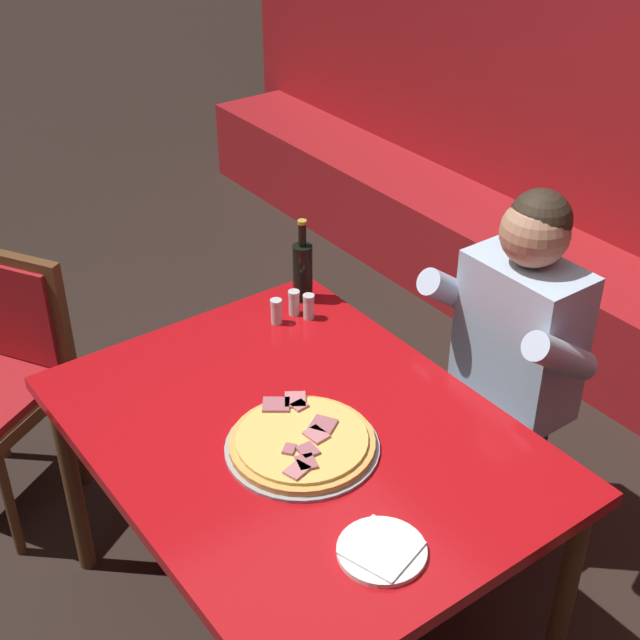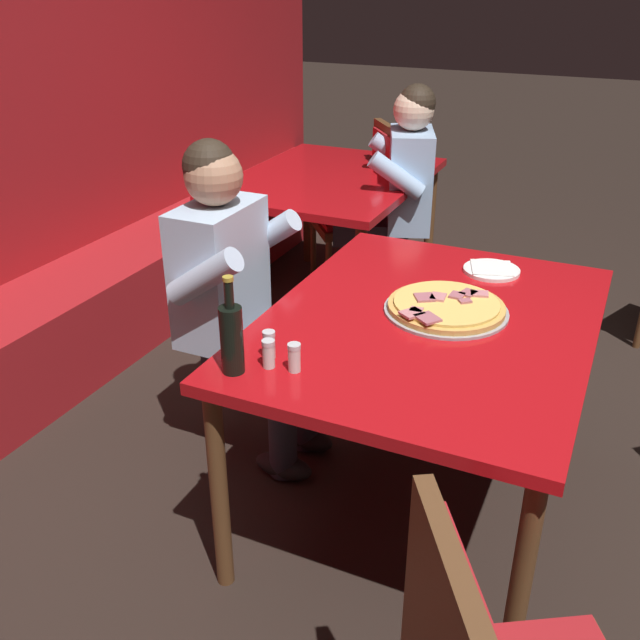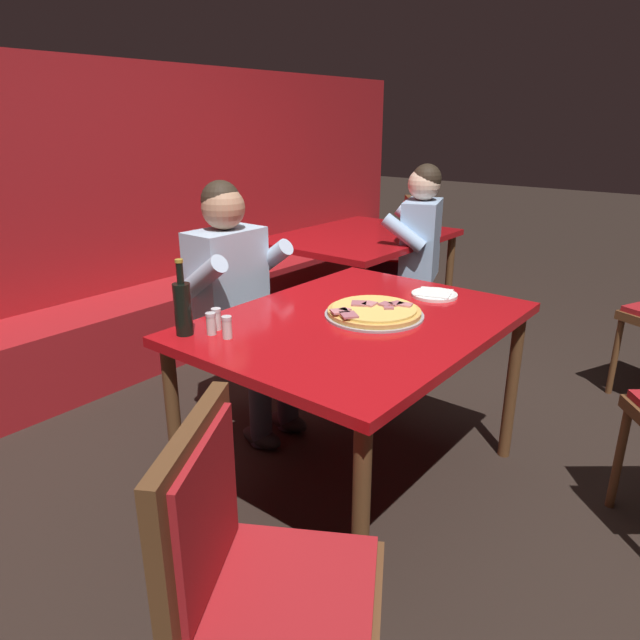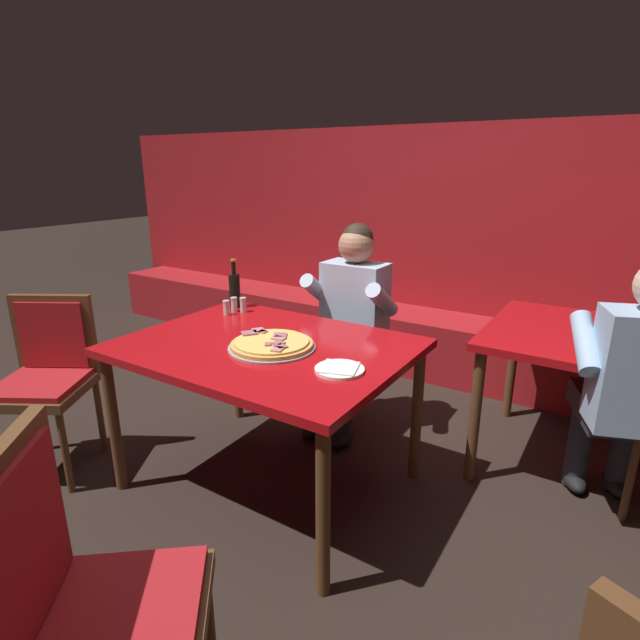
{
  "view_description": "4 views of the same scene",
  "coord_description": "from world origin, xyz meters",
  "px_view_note": "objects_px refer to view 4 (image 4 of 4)",
  "views": [
    {
      "loc": [
        1.55,
        -1.06,
        2.33
      ],
      "look_at": [
        -0.11,
        0.15,
        1.02
      ],
      "focal_mm": 50.0,
      "sensor_mm": 36.0,
      "label": 1
    },
    {
      "loc": [
        -2.05,
        -0.54,
        1.81
      ],
      "look_at": [
        -0.1,
        0.35,
        0.74
      ],
      "focal_mm": 40.0,
      "sensor_mm": 36.0,
      "label": 2
    },
    {
      "loc": [
        -1.82,
        -1.25,
        1.55
      ],
      "look_at": [
        -0.08,
        0.13,
        0.76
      ],
      "focal_mm": 32.0,
      "sensor_mm": 36.0,
      "label": 3
    },
    {
      "loc": [
        1.44,
        -1.76,
        1.6
      ],
      "look_at": [
        0.21,
        0.16,
        0.89
      ],
      "focal_mm": 28.0,
      "sensor_mm": 36.0,
      "label": 4
    }
  ],
  "objects_px": {
    "beer_bottle": "(235,289)",
    "dining_chair_far_left": "(80,599)",
    "shaker_black_pepper": "(234,305)",
    "diner_standing_companion": "(634,380)",
    "main_dining_table": "(266,358)",
    "dining_chair_far_right": "(47,370)",
    "pizza": "(272,344)",
    "plate_white_paper": "(340,369)",
    "diner_seated_blue_shirt": "(348,320)",
    "background_dining_table": "(622,355)",
    "shaker_parmesan": "(226,308)",
    "shaker_red_pepper_flakes": "(243,305)"
  },
  "relations": [
    {
      "from": "dining_chair_far_right",
      "to": "beer_bottle",
      "type": "bearing_deg",
      "value": 58.79
    },
    {
      "from": "main_dining_table",
      "to": "diner_standing_companion",
      "type": "bearing_deg",
      "value": 23.3
    },
    {
      "from": "beer_bottle",
      "to": "shaker_black_pepper",
      "type": "relative_size",
      "value": 3.4
    },
    {
      "from": "dining_chair_far_right",
      "to": "diner_seated_blue_shirt",
      "type": "bearing_deg",
      "value": 47.08
    },
    {
      "from": "pizza",
      "to": "dining_chair_far_left",
      "type": "distance_m",
      "value": 1.31
    },
    {
      "from": "shaker_black_pepper",
      "to": "beer_bottle",
      "type": "bearing_deg",
      "value": 128.28
    },
    {
      "from": "main_dining_table",
      "to": "diner_seated_blue_shirt",
      "type": "distance_m",
      "value": 0.74
    },
    {
      "from": "pizza",
      "to": "diner_seated_blue_shirt",
      "type": "bearing_deg",
      "value": 92.02
    },
    {
      "from": "main_dining_table",
      "to": "shaker_parmesan",
      "type": "height_order",
      "value": "shaker_parmesan"
    },
    {
      "from": "shaker_black_pepper",
      "to": "pizza",
      "type": "bearing_deg",
      "value": -32.99
    },
    {
      "from": "beer_bottle",
      "to": "diner_standing_companion",
      "type": "distance_m",
      "value": 2.1
    },
    {
      "from": "dining_chair_far_right",
      "to": "background_dining_table",
      "type": "xyz_separation_m",
      "value": [
        2.56,
        1.49,
        0.14
      ]
    },
    {
      "from": "beer_bottle",
      "to": "diner_standing_companion",
      "type": "relative_size",
      "value": 0.23
    },
    {
      "from": "background_dining_table",
      "to": "shaker_black_pepper",
      "type": "bearing_deg",
      "value": -161.04
    },
    {
      "from": "plate_white_paper",
      "to": "pizza",
      "type": "bearing_deg",
      "value": 171.15
    },
    {
      "from": "pizza",
      "to": "background_dining_table",
      "type": "xyz_separation_m",
      "value": [
        1.4,
        1.04,
        -0.1
      ]
    },
    {
      "from": "plate_white_paper",
      "to": "diner_seated_blue_shirt",
      "type": "bearing_deg",
      "value": 117.41
    },
    {
      "from": "shaker_red_pepper_flakes",
      "to": "shaker_parmesan",
      "type": "bearing_deg",
      "value": -110.53
    },
    {
      "from": "shaker_black_pepper",
      "to": "diner_standing_companion",
      "type": "distance_m",
      "value": 2.05
    },
    {
      "from": "main_dining_table",
      "to": "pizza",
      "type": "height_order",
      "value": "pizza"
    },
    {
      "from": "plate_white_paper",
      "to": "shaker_red_pepper_flakes",
      "type": "height_order",
      "value": "shaker_red_pepper_flakes"
    },
    {
      "from": "main_dining_table",
      "to": "diner_seated_blue_shirt",
      "type": "bearing_deg",
      "value": 87.05
    },
    {
      "from": "plate_white_paper",
      "to": "diner_standing_companion",
      "type": "height_order",
      "value": "diner_standing_companion"
    },
    {
      "from": "shaker_black_pepper",
      "to": "background_dining_table",
      "type": "height_order",
      "value": "shaker_black_pepper"
    },
    {
      "from": "diner_standing_companion",
      "to": "background_dining_table",
      "type": "xyz_separation_m",
      "value": [
        -0.06,
        0.35,
        -0.01
      ]
    },
    {
      "from": "diner_seated_blue_shirt",
      "to": "dining_chair_far_right",
      "type": "relative_size",
      "value": 1.36
    },
    {
      "from": "main_dining_table",
      "to": "pizza",
      "type": "xyz_separation_m",
      "value": [
        0.07,
        -0.03,
        0.09
      ]
    },
    {
      "from": "shaker_red_pepper_flakes",
      "to": "diner_seated_blue_shirt",
      "type": "height_order",
      "value": "diner_seated_blue_shirt"
    },
    {
      "from": "beer_bottle",
      "to": "dining_chair_far_left",
      "type": "distance_m",
      "value": 1.98
    },
    {
      "from": "dining_chair_far_left",
      "to": "plate_white_paper",
      "type": "bearing_deg",
      "value": 87.95
    },
    {
      "from": "main_dining_table",
      "to": "dining_chair_far_right",
      "type": "height_order",
      "value": "dining_chair_far_right"
    },
    {
      "from": "dining_chair_far_left",
      "to": "dining_chair_far_right",
      "type": "height_order",
      "value": "dining_chair_far_left"
    },
    {
      "from": "shaker_red_pepper_flakes",
      "to": "background_dining_table",
      "type": "distance_m",
      "value": 2.02
    },
    {
      "from": "shaker_red_pepper_flakes",
      "to": "shaker_parmesan",
      "type": "xyz_separation_m",
      "value": [
        -0.04,
        -0.1,
        0.0
      ]
    },
    {
      "from": "plate_white_paper",
      "to": "background_dining_table",
      "type": "relative_size",
      "value": 0.16
    },
    {
      "from": "main_dining_table",
      "to": "shaker_red_pepper_flakes",
      "type": "relative_size",
      "value": 15.75
    },
    {
      "from": "shaker_parmesan",
      "to": "shaker_red_pepper_flakes",
      "type": "bearing_deg",
      "value": 69.47
    },
    {
      "from": "pizza",
      "to": "diner_standing_companion",
      "type": "bearing_deg",
      "value": 25.32
    },
    {
      "from": "beer_bottle",
      "to": "dining_chair_far_right",
      "type": "distance_m",
      "value": 1.1
    },
    {
      "from": "beer_bottle",
      "to": "dining_chair_far_left",
      "type": "relative_size",
      "value": 0.29
    },
    {
      "from": "pizza",
      "to": "shaker_parmesan",
      "type": "distance_m",
      "value": 0.62
    },
    {
      "from": "diner_standing_companion",
      "to": "background_dining_table",
      "type": "distance_m",
      "value": 0.35
    },
    {
      "from": "background_dining_table",
      "to": "beer_bottle",
      "type": "bearing_deg",
      "value": -163.65
    },
    {
      "from": "shaker_black_pepper",
      "to": "dining_chair_far_right",
      "type": "bearing_deg",
      "value": -126.59
    },
    {
      "from": "plate_white_paper",
      "to": "diner_seated_blue_shirt",
      "type": "height_order",
      "value": "diner_seated_blue_shirt"
    },
    {
      "from": "plate_white_paper",
      "to": "diner_seated_blue_shirt",
      "type": "distance_m",
      "value": 0.95
    },
    {
      "from": "main_dining_table",
      "to": "beer_bottle",
      "type": "distance_m",
      "value": 0.72
    },
    {
      "from": "diner_seated_blue_shirt",
      "to": "dining_chair_far_right",
      "type": "height_order",
      "value": "diner_seated_blue_shirt"
    },
    {
      "from": "pizza",
      "to": "diner_seated_blue_shirt",
      "type": "height_order",
      "value": "diner_seated_blue_shirt"
    },
    {
      "from": "pizza",
      "to": "shaker_black_pepper",
      "type": "height_order",
      "value": "shaker_black_pepper"
    }
  ]
}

